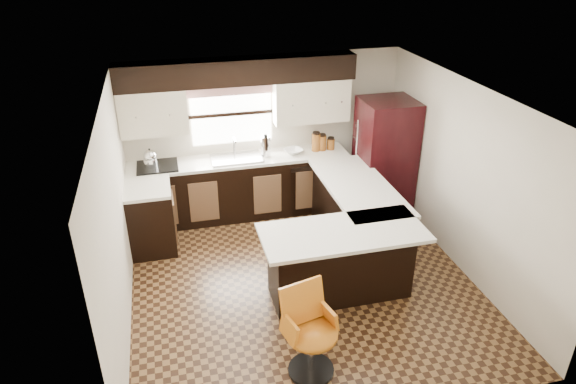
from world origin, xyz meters
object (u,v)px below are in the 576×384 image
object	(u,v)px
peninsula_return	(340,262)
bar_chair	(312,335)
refrigerator	(384,158)
peninsula_long	(353,218)

from	to	relation	value
peninsula_return	bar_chair	size ratio (longest dim) A/B	1.73
refrigerator	bar_chair	world-z (taller)	refrigerator
refrigerator	bar_chair	xyz separation A→B (m)	(-2.00, -2.94, -0.43)
peninsula_long	bar_chair	size ratio (longest dim) A/B	2.04
peninsula_long	refrigerator	distance (m)	1.24
peninsula_return	peninsula_long	bearing A→B (deg)	61.70
peninsula_long	refrigerator	bearing A→B (deg)	46.75
peninsula_long	peninsula_return	size ratio (longest dim) A/B	1.18
bar_chair	peninsula_long	bearing A→B (deg)	45.62
peninsula_return	refrigerator	distance (m)	2.29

